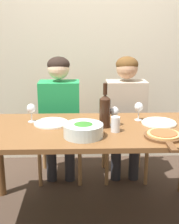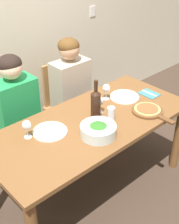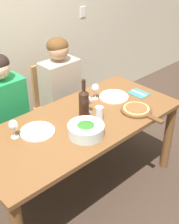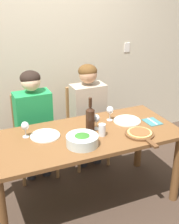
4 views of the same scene
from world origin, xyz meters
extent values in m
plane|color=#3D2D23|center=(0.00, 0.00, 0.00)|extent=(40.00, 40.00, 0.00)
cube|color=beige|center=(0.00, 1.18, 1.35)|extent=(10.00, 0.05, 2.70)
cube|color=white|center=(1.10, 1.16, 1.25)|extent=(0.08, 0.01, 0.12)
cube|color=brown|center=(0.00, 0.00, 0.73)|extent=(1.79, 0.81, 0.04)
cylinder|color=brown|center=(0.84, -0.34, 0.36)|extent=(0.08, 0.08, 0.71)
cylinder|color=brown|center=(0.84, 0.34, 0.36)|extent=(0.08, 0.08, 0.71)
cube|color=#9E7042|center=(-0.31, 0.68, 0.43)|extent=(0.42, 0.42, 0.04)
cube|color=#9E7042|center=(-0.31, 0.87, 0.68)|extent=(0.38, 0.03, 0.47)
cylinder|color=#9E7042|center=(-0.50, 0.49, 0.21)|extent=(0.04, 0.04, 0.41)
cylinder|color=#9E7042|center=(-0.12, 0.49, 0.21)|extent=(0.04, 0.04, 0.41)
cylinder|color=#9E7042|center=(-0.12, 0.87, 0.21)|extent=(0.04, 0.04, 0.41)
cube|color=#9E7042|center=(0.33, 0.68, 0.43)|extent=(0.42, 0.42, 0.04)
cube|color=#9E7042|center=(0.33, 0.87, 0.68)|extent=(0.38, 0.03, 0.47)
cylinder|color=#9E7042|center=(0.14, 0.49, 0.21)|extent=(0.04, 0.04, 0.41)
cylinder|color=#9E7042|center=(0.52, 0.49, 0.21)|extent=(0.04, 0.04, 0.41)
cylinder|color=#9E7042|center=(0.14, 0.87, 0.21)|extent=(0.04, 0.04, 0.41)
cylinder|color=#9E7042|center=(0.52, 0.87, 0.21)|extent=(0.04, 0.04, 0.41)
cylinder|color=#28282D|center=(-0.40, 0.60, 0.22)|extent=(0.10, 0.10, 0.45)
cylinder|color=#28282D|center=(-0.22, 0.60, 0.22)|extent=(0.10, 0.10, 0.45)
cube|color=#1E8C47|center=(-0.31, 0.66, 0.72)|extent=(0.38, 0.22, 0.54)
cylinder|color=#1E8C47|center=(-0.51, 0.41, 0.57)|extent=(0.07, 0.31, 0.14)
cylinder|color=#1E8C47|center=(-0.11, 0.41, 0.57)|extent=(0.07, 0.31, 0.14)
sphere|color=beige|center=(-0.31, 0.66, 1.11)|extent=(0.20, 0.20, 0.20)
ellipsoid|color=black|center=(-0.31, 0.67, 1.14)|extent=(0.21, 0.21, 0.15)
cylinder|color=#28282D|center=(0.24, 0.60, 0.22)|extent=(0.10, 0.10, 0.45)
cylinder|color=#28282D|center=(0.42, 0.60, 0.22)|extent=(0.10, 0.10, 0.45)
cube|color=tan|center=(0.33, 0.66, 0.72)|extent=(0.38, 0.22, 0.54)
cylinder|color=tan|center=(0.13, 0.41, 0.57)|extent=(0.07, 0.31, 0.14)
cylinder|color=tan|center=(0.53, 0.41, 0.57)|extent=(0.07, 0.31, 0.14)
sphere|color=tan|center=(0.33, 0.66, 1.11)|extent=(0.20, 0.20, 0.20)
ellipsoid|color=#563819|center=(0.33, 0.67, 1.14)|extent=(0.21, 0.21, 0.15)
cylinder|color=black|center=(0.07, 0.02, 0.86)|extent=(0.08, 0.08, 0.22)
cone|color=black|center=(0.07, 0.02, 0.99)|extent=(0.08, 0.08, 0.03)
cylinder|color=black|center=(0.07, 0.02, 1.05)|extent=(0.03, 0.03, 0.09)
cylinder|color=silver|center=(-0.09, -0.18, 0.80)|extent=(0.28, 0.28, 0.09)
ellipsoid|color=#2D6B23|center=(-0.09, -0.18, 0.80)|extent=(0.23, 0.23, 0.10)
cylinder|color=silver|center=(-0.34, 0.11, 0.76)|extent=(0.27, 0.27, 0.01)
torus|color=silver|center=(-0.34, 0.11, 0.76)|extent=(0.27, 0.27, 0.02)
cylinder|color=silver|center=(0.51, 0.09, 0.76)|extent=(0.27, 0.27, 0.01)
torus|color=silver|center=(0.51, 0.09, 0.76)|extent=(0.27, 0.27, 0.02)
cylinder|color=brown|center=(0.47, -0.21, 0.76)|extent=(0.27, 0.27, 0.02)
cube|color=brown|center=(0.47, -0.42, 0.76)|extent=(0.04, 0.14, 0.02)
cylinder|color=tan|center=(0.47, -0.21, 0.77)|extent=(0.23, 0.23, 0.01)
cylinder|color=#AD4C28|center=(0.47, -0.21, 0.78)|extent=(0.19, 0.19, 0.01)
cylinder|color=silver|center=(-0.50, 0.16, 0.75)|extent=(0.06, 0.06, 0.01)
cylinder|color=silver|center=(-0.50, 0.16, 0.79)|extent=(0.01, 0.01, 0.07)
ellipsoid|color=silver|center=(-0.50, 0.16, 0.86)|extent=(0.07, 0.07, 0.08)
ellipsoid|color=maroon|center=(-0.50, 0.16, 0.85)|extent=(0.06, 0.06, 0.03)
cylinder|color=silver|center=(0.36, 0.18, 0.75)|extent=(0.06, 0.06, 0.01)
cylinder|color=silver|center=(0.36, 0.18, 0.79)|extent=(0.01, 0.01, 0.07)
ellipsoid|color=silver|center=(0.36, 0.18, 0.86)|extent=(0.07, 0.07, 0.08)
ellipsoid|color=maroon|center=(0.36, 0.18, 0.85)|extent=(0.06, 0.06, 0.03)
cylinder|color=silver|center=(0.15, 0.06, 0.75)|extent=(0.06, 0.06, 0.01)
cylinder|color=silver|center=(0.15, 0.06, 0.79)|extent=(0.01, 0.01, 0.07)
ellipsoid|color=silver|center=(0.15, 0.06, 0.86)|extent=(0.07, 0.07, 0.08)
ellipsoid|color=maroon|center=(0.15, 0.06, 0.85)|extent=(0.06, 0.06, 0.03)
cylinder|color=silver|center=(0.14, -0.09, 0.81)|extent=(0.07, 0.07, 0.11)
cube|color=#387075|center=(0.73, -0.03, 0.75)|extent=(0.14, 0.18, 0.01)
cube|color=silver|center=(0.73, -0.03, 0.76)|extent=(0.01, 0.17, 0.01)
camera|label=1|loc=(-0.11, -2.23, 1.51)|focal=50.00mm
camera|label=2|loc=(-1.46, -1.56, 2.16)|focal=50.00mm
camera|label=3|loc=(-1.41, -1.61, 2.12)|focal=50.00mm
camera|label=4|loc=(-0.98, -2.36, 2.07)|focal=50.00mm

